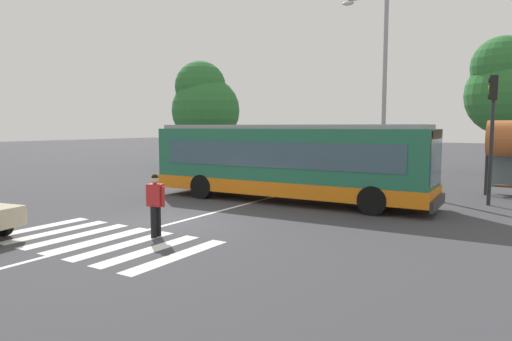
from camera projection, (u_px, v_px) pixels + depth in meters
ground_plane at (170, 222)px, 14.23m from camera, size 160.00×160.00×0.00m
city_transit_bus at (287, 162)px, 18.11m from camera, size 11.48×2.92×3.06m
pedestrian_crossing_street at (155, 202)px, 12.24m from camera, size 0.57×0.36×1.72m
parked_car_white at (308, 164)px, 27.04m from camera, size 2.08×4.60×1.35m
parked_car_black at (354, 166)px, 25.57m from camera, size 2.15×4.62×1.35m
parked_car_red at (400, 169)px, 24.11m from camera, size 2.08×4.60×1.35m
traffic_light_far_corner at (492, 119)px, 17.00m from camera, size 0.33×0.32×4.88m
twin_arm_street_lamp at (385, 70)px, 21.26m from camera, size 4.35×0.32×9.20m
background_tree_left at (204, 104)px, 34.40m from camera, size 5.12×5.12×7.91m
background_tree_right at (505, 87)px, 27.79m from camera, size 4.88×4.88×8.46m
crosswalk_painted_stripes at (99, 240)px, 11.97m from camera, size 5.94×3.26×0.01m
lane_center_line at (214, 213)px, 15.82m from camera, size 0.16×24.00×0.01m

